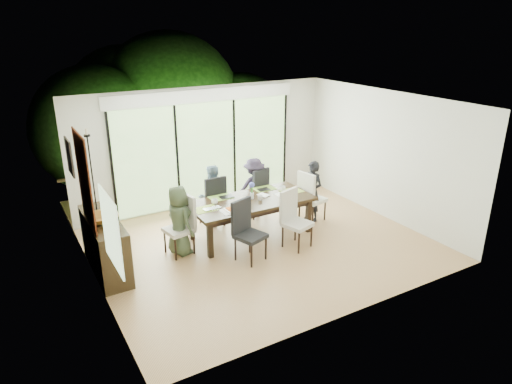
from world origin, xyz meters
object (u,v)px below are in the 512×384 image
chair_right_end (313,196)px  chair_far_left (212,200)px  chair_left_end (178,226)px  chair_far_right (254,191)px  laptop (213,209)px  bowl (103,218)px  chair_near_left (251,232)px  person_right_end (312,191)px  person_far_right (254,187)px  sideboard (105,245)px  person_left_end (179,220)px  cup_b (260,198)px  person_far_left (212,196)px  cup_a (215,202)px  vase (252,196)px  chair_near_right (298,220)px  table_top (251,201)px  cup_c (283,189)px

chair_right_end → chair_far_left: 2.13m
chair_left_end → chair_far_right: same height
laptop → bowl: bearing=174.3°
chair_near_left → person_right_end: person_right_end is taller
person_far_right → chair_left_end: bearing=31.0°
chair_near_left → sideboard: chair_near_left is taller
person_left_end → bowl: bearing=79.0°
cup_b → person_far_left: bearing=122.8°
cup_a → sideboard: size_ratio=0.07×
chair_right_end → person_far_left: (-1.95, 0.83, 0.10)m
vase → laptop: vase is taller
chair_left_end → cup_b: bearing=77.2°
person_far_left → laptop: (-0.40, -0.93, 0.12)m
person_right_end → chair_near_right: bearing=-59.8°
chair_near_right → cup_b: 0.88m
table_top → chair_left_end: size_ratio=2.18×
sideboard → chair_far_left: bearing=18.7°
vase → bowl: bowl is taller
chair_right_end → chair_far_left: same height
chair_far_left → chair_near_left: same height
chair_right_end → chair_near_right: 1.33m
cup_b → laptop: bearing=180.0°
chair_left_end → person_far_right: (2.05, 0.83, 0.10)m
cup_a → cup_b: bearing=-16.4°
chair_near_left → laptop: (-0.35, 0.77, 0.21)m
chair_far_right → cup_b: bearing=51.3°
table_top → chair_far_left: bearing=117.9°
chair_far_right → chair_left_end: bearing=6.7°
sideboard → cup_c: bearing=0.7°
person_far_left → bowl: (-2.34, -0.87, 0.35)m
chair_near_right → person_left_end: 2.16m
chair_near_left → person_far_left: bearing=69.5°
chair_right_end → laptop: size_ratio=3.33×
chair_left_end → chair_far_left: 1.35m
cup_b → chair_near_right: bearing=-65.6°
person_left_end → person_right_end: bearing=-102.8°
chair_near_left → laptop: chair_near_left is taller
chair_left_end → person_right_end: size_ratio=0.85×
table_top → person_right_end: (1.48, -0.00, -0.08)m
chair_far_left → sideboard: size_ratio=0.66×
table_top → person_right_end: size_ratio=1.86×
person_far_right → sideboard: size_ratio=0.77×
chair_near_right → cup_c: (0.30, 0.97, 0.25)m
cup_c → sideboard: (-3.59, -0.04, -0.33)m
chair_near_right → cup_b: chair_near_right is taller
bowl → chair_far_left: bearing=20.9°
chair_near_right → cup_a: (-1.20, 1.02, 0.25)m
chair_far_left → laptop: 1.05m
chair_left_end → person_far_right: size_ratio=0.85×
chair_near_right → chair_right_end: bearing=24.0°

